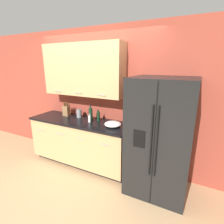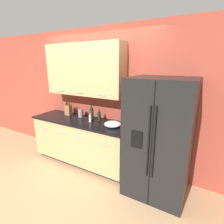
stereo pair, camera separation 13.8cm
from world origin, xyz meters
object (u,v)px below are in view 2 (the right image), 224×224
(knife_block, at_px, (68,110))
(steel_canister, at_px, (81,113))
(soap_dispenser, at_px, (90,119))
(oil_bottle, at_px, (99,115))
(refrigerator, at_px, (159,138))
(wine_bottle, at_px, (92,113))
(mixing_bowl, at_px, (113,124))

(knife_block, bearing_deg, steel_canister, 4.18)
(soap_dispenser, bearing_deg, oil_bottle, 55.13)
(refrigerator, relative_size, knife_block, 6.17)
(oil_bottle, bearing_deg, refrigerator, -9.55)
(soap_dispenser, bearing_deg, refrigerator, -2.40)
(refrigerator, xyz_separation_m, wine_bottle, (-1.35, 0.17, 0.16))
(knife_block, height_order, wine_bottle, wine_bottle)
(oil_bottle, height_order, steel_canister, oil_bottle)
(wine_bottle, bearing_deg, soap_dispenser, -66.73)
(steel_canister, bearing_deg, knife_block, -175.82)
(knife_block, relative_size, oil_bottle, 1.31)
(wine_bottle, bearing_deg, knife_block, 177.58)
(knife_block, xyz_separation_m, wine_bottle, (0.62, -0.03, 0.03))
(knife_block, height_order, oil_bottle, knife_block)
(wine_bottle, distance_m, steel_canister, 0.32)
(refrigerator, bearing_deg, mixing_bowl, 176.53)
(soap_dispenser, xyz_separation_m, mixing_bowl, (0.48, -0.00, -0.02))
(steel_canister, height_order, mixing_bowl, steel_canister)
(refrigerator, xyz_separation_m, knife_block, (-1.96, 0.19, 0.13))
(refrigerator, relative_size, wine_bottle, 5.92)
(soap_dispenser, distance_m, steel_canister, 0.39)
(refrigerator, distance_m, soap_dispenser, 1.30)
(oil_bottle, distance_m, mixing_bowl, 0.41)
(refrigerator, xyz_separation_m, soap_dispenser, (-1.30, 0.05, 0.08))
(knife_block, height_order, steel_canister, knife_block)
(oil_bottle, bearing_deg, wine_bottle, -166.92)
(knife_block, xyz_separation_m, soap_dispenser, (0.66, -0.14, -0.05))
(wine_bottle, height_order, soap_dispenser, wine_bottle)
(steel_canister, bearing_deg, mixing_bowl, -11.14)
(knife_block, xyz_separation_m, steel_canister, (0.31, 0.02, -0.03))
(soap_dispenser, xyz_separation_m, oil_bottle, (0.10, 0.15, 0.04))
(oil_bottle, bearing_deg, soap_dispenser, -124.87)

